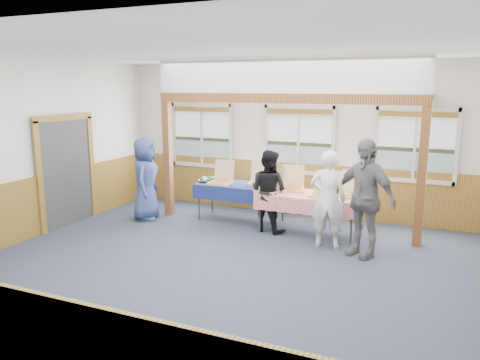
{
  "coord_description": "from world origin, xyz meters",
  "views": [
    {
      "loc": [
        2.75,
        -6.03,
        2.73
      ],
      "look_at": [
        -0.29,
        1.0,
        1.17
      ],
      "focal_mm": 35.0,
      "sensor_mm": 36.0,
      "label": 1
    }
  ],
  "objects_px": {
    "woman_white": "(328,199)",
    "table_left": "(241,187)",
    "person_grey": "(364,198)",
    "woman_black": "(268,191)",
    "man_blue": "(145,179)",
    "table_right": "(309,197)"
  },
  "relations": [
    {
      "from": "table_right",
      "to": "table_left",
      "type": "bearing_deg",
      "value": 162.58
    },
    {
      "from": "person_grey",
      "to": "woman_black",
      "type": "bearing_deg",
      "value": -171.49
    },
    {
      "from": "table_left",
      "to": "person_grey",
      "type": "height_order",
      "value": "person_grey"
    },
    {
      "from": "table_right",
      "to": "man_blue",
      "type": "xyz_separation_m",
      "value": [
        -3.34,
        -0.37,
        0.14
      ]
    },
    {
      "from": "table_right",
      "to": "woman_white",
      "type": "xyz_separation_m",
      "value": [
        0.48,
        -0.6,
        0.14
      ]
    },
    {
      "from": "woman_black",
      "to": "person_grey",
      "type": "height_order",
      "value": "person_grey"
    },
    {
      "from": "woman_black",
      "to": "woman_white",
      "type": "bearing_deg",
      "value": 173.33
    },
    {
      "from": "woman_white",
      "to": "man_blue",
      "type": "height_order",
      "value": "man_blue"
    },
    {
      "from": "woman_white",
      "to": "table_left",
      "type": "bearing_deg",
      "value": -30.13
    },
    {
      "from": "table_left",
      "to": "woman_black",
      "type": "relative_size",
      "value": 1.16
    },
    {
      "from": "table_left",
      "to": "man_blue",
      "type": "height_order",
      "value": "man_blue"
    },
    {
      "from": "woman_black",
      "to": "person_grey",
      "type": "distance_m",
      "value": 1.96
    },
    {
      "from": "man_blue",
      "to": "person_grey",
      "type": "height_order",
      "value": "person_grey"
    },
    {
      "from": "woman_white",
      "to": "man_blue",
      "type": "relative_size",
      "value": 0.99
    },
    {
      "from": "man_blue",
      "to": "woman_white",
      "type": "bearing_deg",
      "value": -112.62
    },
    {
      "from": "man_blue",
      "to": "person_grey",
      "type": "distance_m",
      "value": 4.46
    },
    {
      "from": "woman_black",
      "to": "man_blue",
      "type": "relative_size",
      "value": 0.92
    },
    {
      "from": "woman_black",
      "to": "man_blue",
      "type": "xyz_separation_m",
      "value": [
        -2.6,
        -0.23,
        0.07
      ]
    },
    {
      "from": "table_right",
      "to": "woman_white",
      "type": "height_order",
      "value": "woman_white"
    },
    {
      "from": "woman_white",
      "to": "woman_black",
      "type": "height_order",
      "value": "woman_white"
    },
    {
      "from": "woman_white",
      "to": "woman_black",
      "type": "xyz_separation_m",
      "value": [
        -1.23,
        0.46,
        -0.06
      ]
    },
    {
      "from": "table_left",
      "to": "table_right",
      "type": "bearing_deg",
      "value": -10.4
    }
  ]
}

